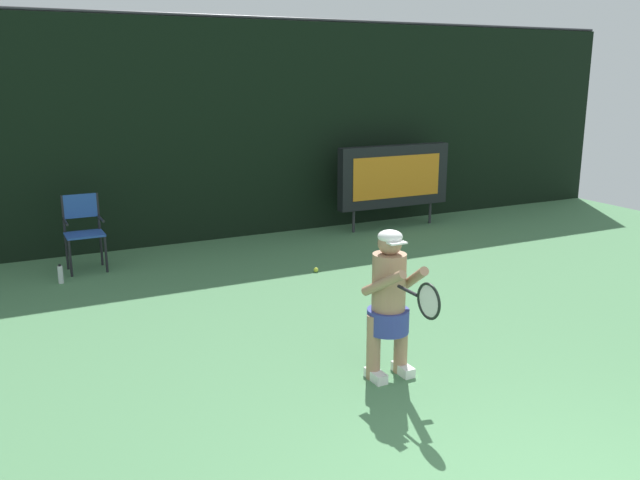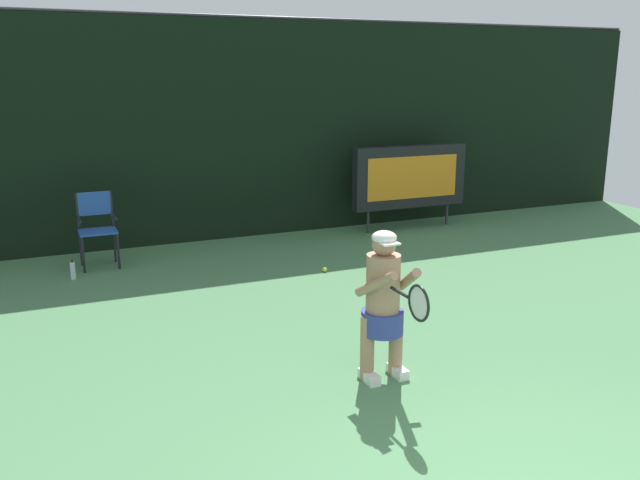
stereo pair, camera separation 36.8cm
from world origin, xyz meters
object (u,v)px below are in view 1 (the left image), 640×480
object	(u,v)px
tennis_ball_loose	(316,270)
scoreboard	(394,176)
water_bottle	(60,274)
tennis_racket	(427,300)
tennis_player	(389,300)
umpire_chair	(83,228)

from	to	relation	value
tennis_ball_loose	scoreboard	bearing A→B (deg)	36.82
water_bottle	tennis_ball_loose	xyz separation A→B (m)	(3.30, -1.09, -0.09)
water_bottle	tennis_racket	world-z (taller)	tennis_racket
tennis_racket	tennis_ball_loose	bearing A→B (deg)	90.93
tennis_player	tennis_ball_loose	xyz separation A→B (m)	(0.89, 3.29, -0.71)
umpire_chair	tennis_player	distance (m)	5.29
umpire_chair	tennis_ball_loose	bearing A→B (deg)	-29.04
scoreboard	water_bottle	xyz separation A→B (m)	(-5.81, -0.79, -0.82)
scoreboard	tennis_player	world-z (taller)	scoreboard
tennis_ball_loose	umpire_chair	bearing A→B (deg)	150.96
tennis_racket	water_bottle	bearing A→B (deg)	129.58
tennis_racket	tennis_ball_loose	size ratio (longest dim) A/B	8.85
scoreboard	umpire_chair	world-z (taller)	scoreboard
water_bottle	tennis_ball_loose	size ratio (longest dim) A/B	3.90
tennis_player	tennis_ball_loose	world-z (taller)	tennis_player
tennis_player	tennis_ball_loose	distance (m)	3.49
scoreboard	tennis_ball_loose	xyz separation A→B (m)	(-2.51, -1.88, -0.91)
water_bottle	tennis_player	bearing A→B (deg)	-61.26
tennis_player	tennis_ball_loose	size ratio (longest dim) A/B	20.60
scoreboard	tennis_racket	size ratio (longest dim) A/B	3.65
water_bottle	tennis_player	world-z (taller)	tennis_player
scoreboard	tennis_player	size ratio (longest dim) A/B	1.57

